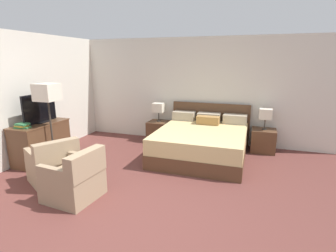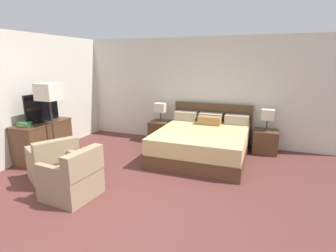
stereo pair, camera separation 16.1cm
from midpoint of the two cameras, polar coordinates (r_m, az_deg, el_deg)
name	(u,v)px [view 2 (the right image)]	position (r m, az deg, el deg)	size (l,w,h in m)	color
ground_plane	(119,217)	(3.63, -9.34, -18.96)	(10.69, 10.69, 0.00)	brown
wall_back	(193,91)	(6.44, 6.25, 7.63)	(6.73, 0.06, 2.50)	silver
wall_left	(35,96)	(6.03, -26.35, 5.81)	(0.06, 5.36, 2.50)	silver
bed	(203,142)	(5.53, 8.39, -3.45)	(1.84, 2.05, 0.98)	brown
nightstand_left	(161,131)	(6.54, -0.87, -1.14)	(0.51, 0.48, 0.50)	brown
nightstand_right	(265,141)	(6.12, 21.13, -3.16)	(0.51, 0.48, 0.50)	brown
table_lamp_left	(161,108)	(6.41, -0.88, 4.01)	(0.26, 0.26, 0.46)	#332D28
table_lamp_right	(268,115)	(5.99, 21.63, 2.30)	(0.26, 0.26, 0.46)	#332D28
dresser	(44,140)	(5.82, -24.76, -2.86)	(0.54, 1.13, 0.78)	brown
tv	(42,108)	(5.72, -25.02, 3.56)	(0.18, 0.80, 0.57)	black
book_red_cover	(25,126)	(5.46, -27.99, -0.03)	(0.26, 0.14, 0.03)	#2D7042
book_blue_cover	(24,125)	(5.47, -28.17, 0.27)	(0.21, 0.15, 0.03)	gold
book_small_top	(24,123)	(5.45, -28.06, 0.56)	(0.21, 0.16, 0.03)	#2D7042
armchair_by_window	(54,164)	(4.77, -22.70, -7.71)	(0.94, 0.93, 0.76)	#9E8466
armchair_companion	(73,179)	(4.12, -18.89, -10.85)	(0.75, 0.74, 0.76)	#9E8466
floor_lamp	(49,96)	(5.29, -23.65, 6.01)	(0.37, 0.37, 1.57)	#332D28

